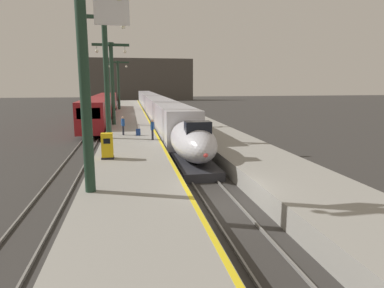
{
  "coord_description": "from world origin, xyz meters",
  "views": [
    {
      "loc": [
        -4.14,
        -13.97,
        5.66
      ],
      "look_at": [
        -0.23,
        6.69,
        1.8
      ],
      "focal_mm": 30.98,
      "sensor_mm": 36.0,
      "label": 1
    }
  ],
  "objects_px": {
    "station_column_distant": "(118,80)",
    "regional_train_adjacent": "(103,107)",
    "highspeed_train_main": "(155,106)",
    "passenger_mid_platform": "(152,128)",
    "passenger_near_edge": "(123,124)",
    "ticket_machine_yellow": "(107,147)",
    "station_column_mid": "(106,66)",
    "rolling_suitcase": "(138,132)",
    "station_column_near": "(85,61)",
    "station_column_far": "(112,76)"
  },
  "relations": [
    {
      "from": "station_column_distant",
      "to": "regional_train_adjacent",
      "type": "bearing_deg",
      "value": -102.67
    },
    {
      "from": "regional_train_adjacent",
      "to": "highspeed_train_main",
      "type": "bearing_deg",
      "value": 21.25
    },
    {
      "from": "highspeed_train_main",
      "to": "regional_train_adjacent",
      "type": "relative_size",
      "value": 2.09
    },
    {
      "from": "station_column_distant",
      "to": "passenger_mid_platform",
      "type": "distance_m",
      "value": 34.93
    },
    {
      "from": "passenger_mid_platform",
      "to": "passenger_near_edge",
      "type": "bearing_deg",
      "value": 128.17
    },
    {
      "from": "ticket_machine_yellow",
      "to": "station_column_mid",
      "type": "bearing_deg",
      "value": 92.5
    },
    {
      "from": "regional_train_adjacent",
      "to": "station_column_mid",
      "type": "distance_m",
      "value": 23.83
    },
    {
      "from": "highspeed_train_main",
      "to": "passenger_mid_platform",
      "type": "height_order",
      "value": "highspeed_train_main"
    },
    {
      "from": "highspeed_train_main",
      "to": "rolling_suitcase",
      "type": "distance_m",
      "value": 25.53
    },
    {
      "from": "passenger_mid_platform",
      "to": "regional_train_adjacent",
      "type": "bearing_deg",
      "value": 103.19
    },
    {
      "from": "station_column_distant",
      "to": "rolling_suitcase",
      "type": "relative_size",
      "value": 8.68
    },
    {
      "from": "station_column_near",
      "to": "rolling_suitcase",
      "type": "relative_size",
      "value": 9.13
    },
    {
      "from": "passenger_mid_platform",
      "to": "rolling_suitcase",
      "type": "bearing_deg",
      "value": 113.36
    },
    {
      "from": "station_column_near",
      "to": "regional_train_adjacent",
      "type": "bearing_deg",
      "value": 93.43
    },
    {
      "from": "highspeed_train_main",
      "to": "ticket_machine_yellow",
      "type": "distance_m",
      "value": 34.83
    },
    {
      "from": "station_column_near",
      "to": "ticket_machine_yellow",
      "type": "height_order",
      "value": "station_column_near"
    },
    {
      "from": "station_column_near",
      "to": "passenger_near_edge",
      "type": "height_order",
      "value": "station_column_near"
    },
    {
      "from": "station_column_far",
      "to": "ticket_machine_yellow",
      "type": "xyz_separation_m",
      "value": [
        0.35,
        -17.76,
        -4.69
      ]
    },
    {
      "from": "passenger_near_edge",
      "to": "rolling_suitcase",
      "type": "xyz_separation_m",
      "value": [
        1.32,
        -0.52,
        -0.69
      ]
    },
    {
      "from": "regional_train_adjacent",
      "to": "passenger_near_edge",
      "type": "bearing_deg",
      "value": -81.16
    },
    {
      "from": "passenger_near_edge",
      "to": "passenger_mid_platform",
      "type": "distance_m",
      "value": 3.93
    },
    {
      "from": "highspeed_train_main",
      "to": "passenger_mid_platform",
      "type": "relative_size",
      "value": 45.25
    },
    {
      "from": "highspeed_train_main",
      "to": "station_column_mid",
      "type": "bearing_deg",
      "value": -102.61
    },
    {
      "from": "regional_train_adjacent",
      "to": "station_column_mid",
      "type": "height_order",
      "value": "station_column_mid"
    },
    {
      "from": "regional_train_adjacent",
      "to": "station_column_far",
      "type": "height_order",
      "value": "station_column_far"
    },
    {
      "from": "highspeed_train_main",
      "to": "passenger_near_edge",
      "type": "relative_size",
      "value": 45.25
    },
    {
      "from": "station_column_far",
      "to": "station_column_distant",
      "type": "height_order",
      "value": "station_column_far"
    },
    {
      "from": "station_column_far",
      "to": "ticket_machine_yellow",
      "type": "height_order",
      "value": "station_column_far"
    },
    {
      "from": "highspeed_train_main",
      "to": "station_column_far",
      "type": "distance_m",
      "value": 18.2
    },
    {
      "from": "station_column_mid",
      "to": "passenger_near_edge",
      "type": "distance_m",
      "value": 5.39
    },
    {
      "from": "station_column_mid",
      "to": "station_column_far",
      "type": "relative_size",
      "value": 1.12
    },
    {
      "from": "station_column_mid",
      "to": "highspeed_train_main",
      "type": "bearing_deg",
      "value": 77.39
    },
    {
      "from": "regional_train_adjacent",
      "to": "station_column_near",
      "type": "distance_m",
      "value": 37.94
    },
    {
      "from": "rolling_suitcase",
      "to": "passenger_mid_platform",
      "type": "bearing_deg",
      "value": -66.64
    },
    {
      "from": "station_column_distant",
      "to": "passenger_near_edge",
      "type": "relative_size",
      "value": 5.05
    },
    {
      "from": "regional_train_adjacent",
      "to": "station_column_mid",
      "type": "xyz_separation_m",
      "value": [
        2.2,
        -23.21,
        4.92
      ]
    },
    {
      "from": "station_column_distant",
      "to": "station_column_near",
      "type": "bearing_deg",
      "value": -89.93
    },
    {
      "from": "station_column_near",
      "to": "rolling_suitcase",
      "type": "bearing_deg",
      "value": 81.09
    },
    {
      "from": "highspeed_train_main",
      "to": "station_column_distant",
      "type": "height_order",
      "value": "station_column_distant"
    },
    {
      "from": "highspeed_train_main",
      "to": "station_column_distant",
      "type": "bearing_deg",
      "value": 131.65
    },
    {
      "from": "passenger_mid_platform",
      "to": "ticket_machine_yellow",
      "type": "relative_size",
      "value": 1.06
    },
    {
      "from": "station_column_near",
      "to": "passenger_mid_platform",
      "type": "bearing_deg",
      "value": 74.69
    },
    {
      "from": "ticket_machine_yellow",
      "to": "station_column_distant",
      "type": "bearing_deg",
      "value": 90.49
    },
    {
      "from": "station_column_mid",
      "to": "ticket_machine_yellow",
      "type": "distance_m",
      "value": 9.6
    },
    {
      "from": "station_column_mid",
      "to": "station_column_distant",
      "type": "height_order",
      "value": "station_column_mid"
    },
    {
      "from": "regional_train_adjacent",
      "to": "station_column_distant",
      "type": "distance_m",
      "value": 10.83
    },
    {
      "from": "regional_train_adjacent",
      "to": "ticket_machine_yellow",
      "type": "bearing_deg",
      "value": -85.33
    },
    {
      "from": "rolling_suitcase",
      "to": "highspeed_train_main",
      "type": "bearing_deg",
      "value": 82.3
    },
    {
      "from": "station_column_far",
      "to": "ticket_machine_yellow",
      "type": "distance_m",
      "value": 18.37
    },
    {
      "from": "station_column_near",
      "to": "passenger_mid_platform",
      "type": "distance_m",
      "value": 14.12
    }
  ]
}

